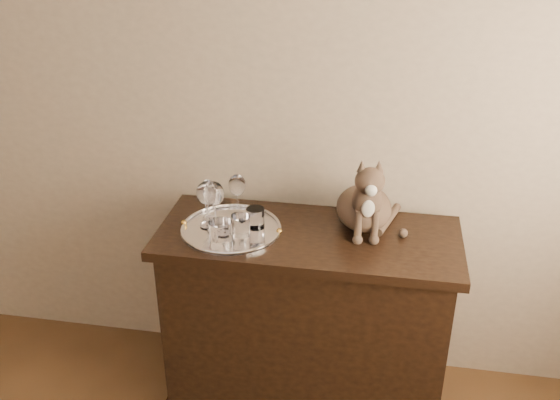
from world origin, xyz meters
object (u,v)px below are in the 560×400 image
(wine_glass_c, at_px, (206,204))
(tumbler_a, at_px, (241,226))
(tumbler_c, at_px, (255,218))
(cat, at_px, (365,189))
(wine_glass_a, at_px, (208,200))
(wine_glass_d, at_px, (214,206))
(wine_glass_b, at_px, (237,196))
(tray, at_px, (231,230))
(tumbler_b, at_px, (221,234))
(sideboard, at_px, (306,320))

(wine_glass_c, bearing_deg, tumbler_a, -16.39)
(tumbler_c, relative_size, cat, 0.24)
(wine_glass_a, distance_m, wine_glass_d, 0.10)
(wine_glass_b, relative_size, tumbler_a, 2.34)
(tray, distance_m, cat, 0.55)
(tumbler_a, height_order, tumbler_b, tumbler_b)
(tray, xyz_separation_m, wine_glass_c, (-0.10, 0.01, 0.10))
(tumbler_c, bearing_deg, cat, 12.26)
(wine_glass_c, bearing_deg, wine_glass_d, -33.75)
(sideboard, relative_size, wine_glass_a, 6.81)
(sideboard, xyz_separation_m, tumbler_b, (-0.31, -0.16, 0.48))
(wine_glass_a, distance_m, tumbler_b, 0.22)
(wine_glass_d, height_order, tumbler_b, wine_glass_d)
(tray, bearing_deg, tumbler_a, -35.22)
(wine_glass_a, relative_size, tumbler_a, 2.19)
(wine_glass_c, bearing_deg, tumbler_c, 7.54)
(wine_glass_a, xyz_separation_m, wine_glass_c, (0.01, -0.06, 0.01))
(tumbler_b, distance_m, tumbler_c, 0.19)
(wine_glass_a, height_order, cat, cat)
(wine_glass_c, xyz_separation_m, wine_glass_d, (0.04, -0.03, 0.01))
(tray, distance_m, wine_glass_c, 0.14)
(wine_glass_c, distance_m, wine_glass_d, 0.05)
(wine_glass_d, xyz_separation_m, tumbler_c, (0.15, 0.05, -0.07))
(tray, distance_m, tumbler_b, 0.14)
(tray, bearing_deg, wine_glass_d, -162.11)
(wine_glass_a, distance_m, tumbler_a, 0.19)
(sideboard, height_order, tumbler_b, tumbler_b)
(wine_glass_c, height_order, tumbler_a, wine_glass_c)
(sideboard, distance_m, tray, 0.53)
(tumbler_b, bearing_deg, sideboard, 26.62)
(tumbler_a, bearing_deg, wine_glass_a, 147.24)
(sideboard, xyz_separation_m, wine_glass_c, (-0.41, -0.02, 0.53))
(wine_glass_c, bearing_deg, cat, 10.80)
(wine_glass_a, relative_size, wine_glass_c, 0.91)
(wine_glass_b, height_order, tumbler_c, wine_glass_b)
(wine_glass_d, xyz_separation_m, cat, (0.57, 0.14, 0.05))
(tray, xyz_separation_m, tumbler_a, (0.05, -0.03, 0.04))
(sideboard, bearing_deg, tumbler_b, -153.38)
(tray, height_order, wine_glass_d, wine_glass_d)
(tray, height_order, tumbler_c, tumbler_c)
(wine_glass_a, bearing_deg, tumbler_b, -62.53)
(wine_glass_d, bearing_deg, tumbler_c, 19.47)
(wine_glass_c, distance_m, tumbler_c, 0.20)
(wine_glass_a, bearing_deg, tumbler_a, -32.76)
(sideboard, bearing_deg, tray, -174.39)
(tumbler_c, bearing_deg, wine_glass_c, -172.46)
(wine_glass_c, height_order, tumbler_c, wine_glass_c)
(sideboard, height_order, tray, tray)
(tumbler_a, distance_m, tumbler_c, 0.08)
(wine_glass_a, xyz_separation_m, wine_glass_d, (0.05, -0.08, 0.02))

